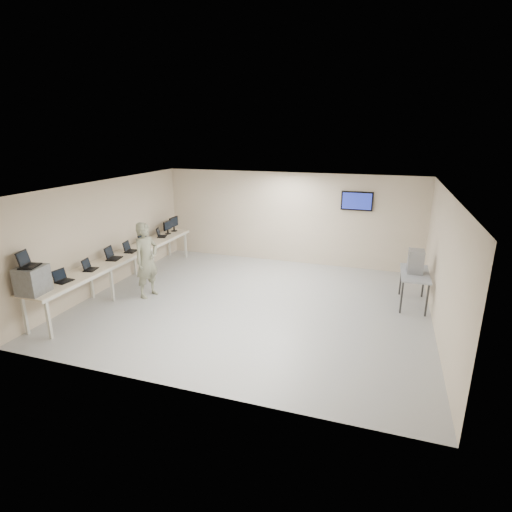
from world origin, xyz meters
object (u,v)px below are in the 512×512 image
(workbench, at_px, (123,257))
(soldier, at_px, (147,260))
(equipment_box, at_px, (32,280))
(side_table, at_px, (415,276))

(workbench, height_order, soldier, soldier)
(workbench, bearing_deg, equipment_box, -91.31)
(workbench, bearing_deg, side_table, 9.12)
(equipment_box, distance_m, soldier, 2.63)
(equipment_box, height_order, soldier, soldier)
(soldier, distance_m, side_table, 6.43)
(equipment_box, relative_size, side_table, 0.41)
(equipment_box, bearing_deg, side_table, 22.93)
(workbench, distance_m, equipment_box, 2.77)
(workbench, xyz_separation_m, soldier, (0.93, -0.32, 0.11))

